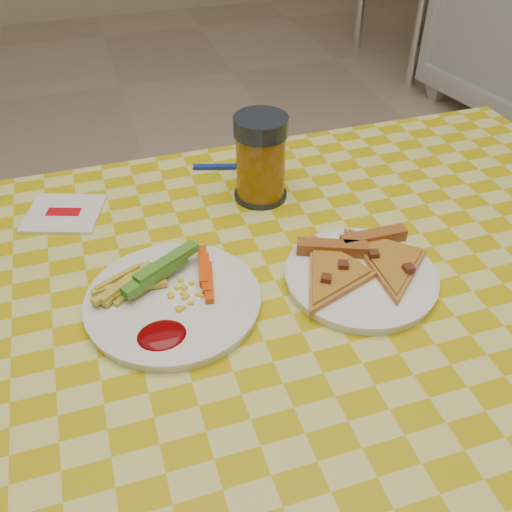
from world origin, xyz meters
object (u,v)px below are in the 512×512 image
object	(u,v)px
plate_left	(173,302)
plate_right	(361,278)
drink_glass	(261,159)
table	(282,333)

from	to	relation	value
plate_left	plate_right	bearing A→B (deg)	-6.97
drink_glass	table	bearing A→B (deg)	-100.84
table	plate_left	world-z (taller)	plate_left
plate_left	plate_right	size ratio (longest dim) A/B	1.10
plate_left	drink_glass	bearing A→B (deg)	48.39
table	drink_glass	xyz separation A→B (m)	(0.05, 0.25, 0.15)
table	drink_glass	size ratio (longest dim) A/B	8.72
table	drink_glass	distance (m)	0.29
table	plate_right	xyz separation A→B (m)	(0.11, -0.00, 0.08)
drink_glass	plate_left	bearing A→B (deg)	-131.61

